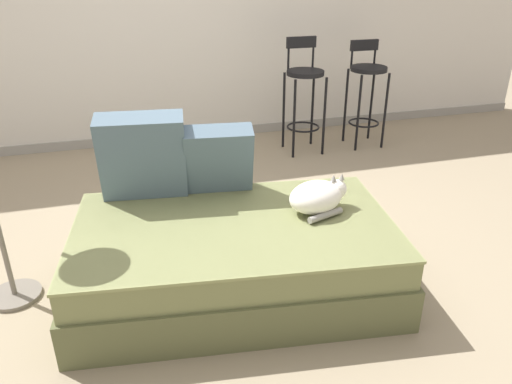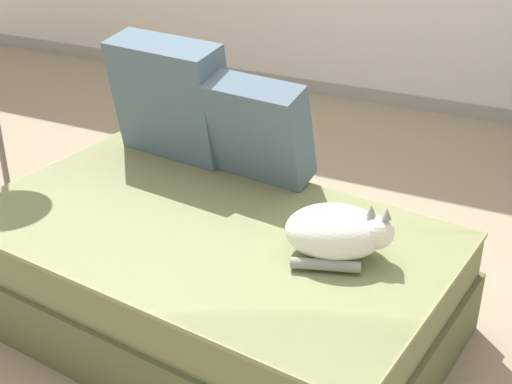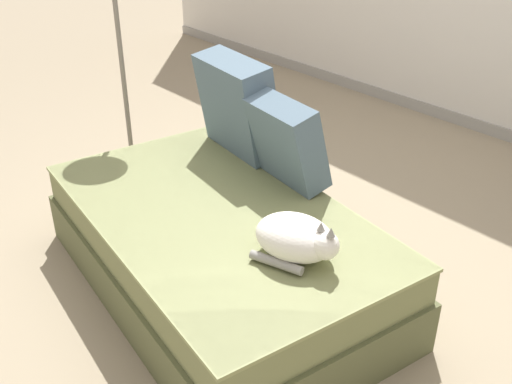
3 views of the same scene
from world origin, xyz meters
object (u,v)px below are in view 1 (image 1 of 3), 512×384
(cat, at_px, (318,197))
(bar_stool_by_doorway, at_px, (367,84))
(couch, at_px, (235,256))
(throw_pillow_corner, at_px, (143,156))
(throw_pillow_middle, at_px, (218,159))
(bar_stool_near_window, at_px, (304,88))

(cat, height_order, bar_stool_by_doorway, bar_stool_by_doorway)
(couch, distance_m, cat, 0.56)
(throw_pillow_corner, height_order, bar_stool_by_doorway, bar_stool_by_doorway)
(couch, height_order, throw_pillow_middle, throw_pillow_middle)
(bar_stool_near_window, bearing_deg, couch, -120.06)
(couch, bearing_deg, bar_stool_near_window, 59.94)
(bar_stool_near_window, xyz_separation_m, bar_stool_by_doorway, (0.63, -0.00, -0.00))
(throw_pillow_corner, distance_m, throw_pillow_middle, 0.43)
(couch, bearing_deg, throw_pillow_corner, 131.78)
(throw_pillow_corner, xyz_separation_m, cat, (0.90, -0.45, -0.17))
(bar_stool_near_window, bearing_deg, throw_pillow_middle, -125.96)
(throw_pillow_corner, xyz_separation_m, bar_stool_near_window, (1.56, 1.51, -0.07))
(bar_stool_near_window, bearing_deg, bar_stool_by_doorway, -0.03)
(couch, height_order, throw_pillow_corner, throw_pillow_corner)
(cat, relative_size, bar_stool_by_doorway, 0.38)
(throw_pillow_middle, bearing_deg, cat, -39.83)
(couch, distance_m, bar_stool_by_doorway, 2.69)
(couch, bearing_deg, bar_stool_by_doorway, 48.04)
(couch, distance_m, bar_stool_near_window, 2.32)
(throw_pillow_corner, relative_size, throw_pillow_middle, 1.21)
(throw_pillow_middle, relative_size, cat, 1.12)
(throw_pillow_middle, bearing_deg, throw_pillow_corner, 172.71)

